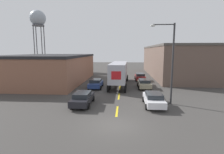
# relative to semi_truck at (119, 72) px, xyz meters

# --- Properties ---
(ground_plane) EXTENTS (160.00, 160.00, 0.00)m
(ground_plane) POSITION_rel_semi_truck_xyz_m (0.17, -16.66, -2.38)
(ground_plane) COLOR #3D3A38
(road_centerline) EXTENTS (0.20, 14.45, 0.01)m
(road_centerline) POSITION_rel_semi_truck_xyz_m (0.17, -7.67, -2.38)
(road_centerline) COLOR yellow
(road_centerline) RESTS_ON ground_plane
(warehouse_left) EXTENTS (13.90, 20.14, 5.19)m
(warehouse_left) POSITION_rel_semi_truck_xyz_m (-13.69, 2.62, 0.22)
(warehouse_left) COLOR brown
(warehouse_left) RESTS_ON ground_plane
(warehouse_right) EXTENTS (10.18, 28.85, 7.17)m
(warehouse_right) POSITION_rel_semi_truck_xyz_m (12.17, 13.22, 1.21)
(warehouse_right) COLOR brown
(warehouse_right) RESTS_ON ground_plane
(semi_truck) EXTENTS (3.23, 12.92, 4.00)m
(semi_truck) POSITION_rel_semi_truck_xyz_m (0.00, 0.00, 0.00)
(semi_truck) COLOR silver
(semi_truck) RESTS_ON ground_plane
(parked_car_right_far) EXTENTS (2.08, 4.62, 1.45)m
(parked_car_right_far) POSITION_rel_semi_truck_xyz_m (4.05, 5.41, -1.62)
(parked_car_right_far) COLOR maroon
(parked_car_right_far) RESTS_ON ground_plane
(parked_car_left_far) EXTENTS (2.08, 4.62, 1.45)m
(parked_car_left_far) POSITION_rel_semi_truck_xyz_m (-3.71, -2.54, -1.62)
(parked_car_left_far) COLOR navy
(parked_car_left_far) RESTS_ON ground_plane
(parked_car_left_near) EXTENTS (2.08, 4.62, 1.45)m
(parked_car_left_near) POSITION_rel_semi_truck_xyz_m (-3.71, -11.55, -1.62)
(parked_car_left_near) COLOR black
(parked_car_left_near) RESTS_ON ground_plane
(parked_car_right_near) EXTENTS (2.08, 4.62, 1.45)m
(parked_car_right_near) POSITION_rel_semi_truck_xyz_m (4.05, -11.32, -1.62)
(parked_car_right_near) COLOR silver
(parked_car_right_near) RESTS_ON ground_plane
(parked_car_right_mid) EXTENTS (2.08, 4.62, 1.45)m
(parked_car_right_mid) POSITION_rel_semi_truck_xyz_m (4.05, -2.13, -1.62)
(parked_car_right_mid) COLOR tan
(parked_car_right_mid) RESTS_ON ground_plane
(water_tower) EXTENTS (4.97, 4.97, 18.83)m
(water_tower) POSITION_rel_semi_truck_xyz_m (-26.94, 26.09, 13.57)
(water_tower) COLOR #47474C
(water_tower) RESTS_ON ground_plane
(street_lamp) EXTENTS (2.63, 0.32, 8.83)m
(street_lamp) POSITION_rel_semi_truck_xyz_m (5.81, -10.50, 2.70)
(street_lamp) COLOR #2D2D30
(street_lamp) RESTS_ON ground_plane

